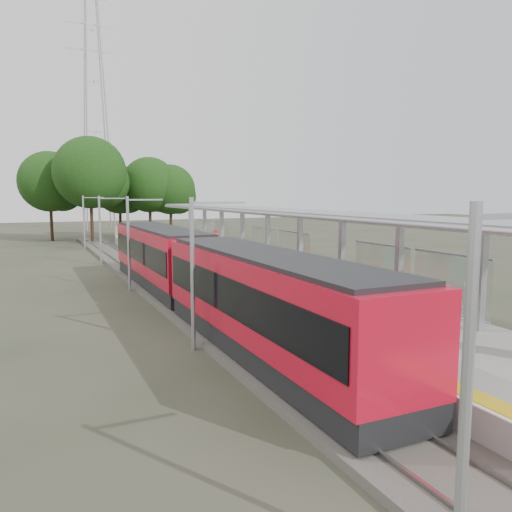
# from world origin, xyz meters

# --- Properties ---
(ground) EXTENTS (200.00, 200.00, 0.00)m
(ground) POSITION_xyz_m (0.00, 0.00, 0.00)
(ground) COLOR #474438
(ground) RESTS_ON ground
(trackbed) EXTENTS (3.00, 70.00, 0.24)m
(trackbed) POSITION_xyz_m (-4.50, 20.00, 0.12)
(trackbed) COLOR #59544C
(trackbed) RESTS_ON ground
(platform) EXTENTS (6.00, 50.00, 1.00)m
(platform) POSITION_xyz_m (0.00, 20.00, 0.50)
(platform) COLOR gray
(platform) RESTS_ON ground
(tactile_strip) EXTENTS (0.60, 50.00, 0.02)m
(tactile_strip) POSITION_xyz_m (-2.55, 20.00, 1.01)
(tactile_strip) COLOR gold
(tactile_strip) RESTS_ON platform
(end_fence) EXTENTS (6.00, 0.10, 1.20)m
(end_fence) POSITION_xyz_m (0.00, 44.95, 1.60)
(end_fence) COLOR #9EA0A5
(end_fence) RESTS_ON platform
(train) EXTENTS (2.74, 27.60, 3.62)m
(train) POSITION_xyz_m (-4.50, 11.79, 2.05)
(train) COLOR black
(train) RESTS_ON ground
(canopy) EXTENTS (3.27, 38.00, 3.66)m
(canopy) POSITION_xyz_m (1.61, 16.19, 4.20)
(canopy) COLOR #9EA0A5
(canopy) RESTS_ON platform
(pylon) EXTENTS (8.00, 4.00, 38.00)m
(pylon) POSITION_xyz_m (-1.00, 73.00, 19.00)
(pylon) COLOR #9EA0A5
(pylon) RESTS_ON ground
(tree_cluster) EXTENTS (20.49, 13.93, 11.99)m
(tree_cluster) POSITION_xyz_m (-2.29, 52.49, 7.00)
(tree_cluster) COLOR #382316
(tree_cluster) RESTS_ON ground
(catenary_masts) EXTENTS (2.08, 48.16, 5.40)m
(catenary_masts) POSITION_xyz_m (-6.22, 19.00, 2.91)
(catenary_masts) COLOR #9EA0A5
(catenary_masts) RESTS_ON ground
(bench_near) EXTENTS (0.94, 1.49, 0.98)m
(bench_near) POSITION_xyz_m (1.45, 4.83, 1.51)
(bench_near) COLOR #111054
(bench_near) RESTS_ON platform
(bench_mid) EXTENTS (0.78, 1.74, 1.15)m
(bench_mid) POSITION_xyz_m (1.61, 11.27, 1.61)
(bench_mid) COLOR #111054
(bench_mid) RESTS_ON platform
(bench_far) EXTENTS (0.83, 1.44, 0.94)m
(bench_far) POSITION_xyz_m (2.62, 22.91, 1.50)
(bench_far) COLOR #111054
(bench_far) RESTS_ON platform
(info_pillar_far) EXTENTS (0.39, 0.39, 1.73)m
(info_pillar_far) POSITION_xyz_m (1.89, 27.02, 1.75)
(info_pillar_far) COLOR #C9B993
(info_pillar_far) RESTS_ON platform
(litter_bin) EXTENTS (0.53, 0.53, 0.89)m
(litter_bin) POSITION_xyz_m (2.10, 12.57, 1.45)
(litter_bin) COLOR #9EA0A5
(litter_bin) RESTS_ON platform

